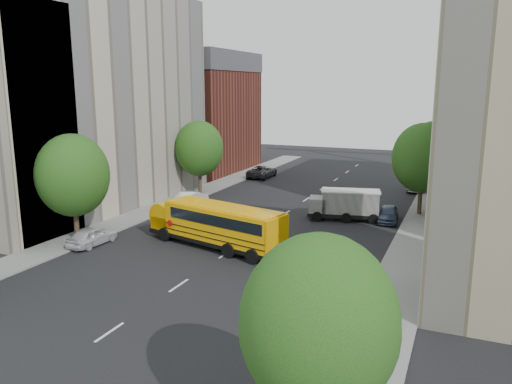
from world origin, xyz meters
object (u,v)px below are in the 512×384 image
Objects in this scene: street_tree_4 at (423,158)px; parked_car_4 at (388,214)px; safari_truck at (345,204)px; parked_car_2 at (262,172)px; street_tree_2 at (199,149)px; parked_car_1 at (191,198)px; street_tree_5 at (433,147)px; parked_car_3 at (344,306)px; school_bus at (214,223)px; parked_car_5 at (416,184)px; street_tree_3 at (319,324)px; street_tree_1 at (73,175)px; parked_car_0 at (92,236)px.

street_tree_4 reaches higher than parked_car_4.
safari_truck reaches higher than parked_car_2.
street_tree_2 is 1.81× the size of parked_car_1.
street_tree_5 is 1.56× the size of parked_car_3.
street_tree_2 reaches higher than school_bus.
street_tree_5 is 1.18× the size of safari_truck.
street_tree_4 is at bearing 63.92° from school_bus.
safari_truck is (-5.67, -16.14, -3.34)m from street_tree_5.
parked_car_5 is at bearing -141.12° from street_tree_5.
street_tree_3 is 0.63× the size of school_bus.
street_tree_4 is 1.90× the size of parked_car_1.
street_tree_5 reaches higher than school_bus.
street_tree_1 is 25.04m from parked_car_4.
street_tree_3 is at bearing -86.42° from parked_car_3.
street_tree_3 is 48.14m from parked_car_2.
street_tree_3 is at bearing -32.47° from street_tree_1.
street_tree_5 reaches higher than parked_car_4.
school_bus is 12.85m from parked_car_1.
street_tree_1 is 35.71m from parked_car_5.
parked_car_2 is at bearing 119.26° from school_bus.
street_tree_5 is (-0.00, 44.00, 0.25)m from street_tree_3.
street_tree_1 is at bearing -126.25° from street_tree_5.
safari_truck is 3.65m from parked_car_4.
parked_car_5 is at bearing 27.82° from street_tree_2.
street_tree_2 is 6.54m from parked_car_1.
parked_car_3 is (18.88, -17.73, -0.00)m from parked_car_1.
parked_car_5 is at bearing 91.87° from street_tree_3.
street_tree_3 reaches higher than parked_car_3.
street_tree_1 is 37.20m from street_tree_5.
parked_car_3 reaches higher than parked_car_4.
street_tree_3 is 1.81× the size of parked_car_0.
parked_car_5 is (18.88, 15.64, 0.08)m from parked_car_1.
street_tree_2 is at bearing -82.88° from parked_car_0.
safari_truck is (16.33, -4.14, -3.46)m from street_tree_2.
safari_truck is at bearing -143.91° from street_tree_4.
school_bus reaches higher than parked_car_0.
parked_car_1 is at bearing 179.31° from parked_car_4.
street_tree_5 is at bearing 82.87° from parked_car_3.
street_tree_4 reaches higher than street_tree_1.
street_tree_2 is 1.60× the size of parked_car_3.
street_tree_2 is 1.62× the size of parked_car_5.
parked_car_3 is (-1.40, 9.50, -3.76)m from street_tree_3.
street_tree_5 reaches higher than parked_car_0.
street_tree_3 is at bearing 126.25° from parked_car_1.
street_tree_3 is 44.00m from street_tree_5.
street_tree_5 is 29.77m from school_bus.
street_tree_2 is at bearing 127.66° from parked_car_3.
school_bus is 2.89× the size of parked_car_0.
street_tree_3 reaches higher than parked_car_5.
street_tree_1 is 1.05× the size of street_tree_5.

